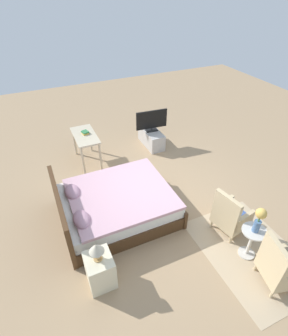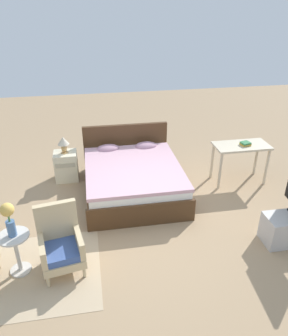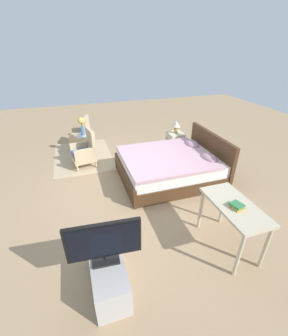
% 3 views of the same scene
% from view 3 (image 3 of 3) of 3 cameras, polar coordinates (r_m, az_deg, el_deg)
% --- Properties ---
extents(ground_plane, '(16.00, 16.00, 0.00)m').
position_cam_3_polar(ground_plane, '(4.91, -2.74, -4.70)').
color(ground_plane, '#A38460').
extents(floor_rug, '(2.10, 1.50, 0.01)m').
position_cam_3_polar(floor_rug, '(6.44, -15.22, 3.00)').
color(floor_rug, tan).
rests_on(floor_rug, ground_plane).
extents(bed, '(1.74, 2.15, 0.96)m').
position_cam_3_polar(bed, '(5.12, 6.89, 0.52)').
color(bed, '#472D19').
rests_on(bed, ground_plane).
extents(armchair_by_window_left, '(0.65, 0.65, 0.92)m').
position_cam_3_polar(armchair_by_window_left, '(6.81, -15.52, 7.91)').
color(armchair_by_window_left, '#CCB284').
rests_on(armchair_by_window_left, floor_rug).
extents(armchair_by_window_right, '(0.63, 0.63, 0.92)m').
position_cam_3_polar(armchair_by_window_right, '(5.77, -14.69, 4.12)').
color(armchair_by_window_right, '#CCB284').
rests_on(armchair_by_window_right, floor_rug).
extents(side_table, '(0.40, 0.40, 0.60)m').
position_cam_3_polar(side_table, '(6.29, -14.95, 6.16)').
color(side_table, beige).
rests_on(side_table, ground_plane).
extents(flower_vase, '(0.17, 0.17, 0.48)m').
position_cam_3_polar(flower_vase, '(6.11, -15.57, 10.61)').
color(flower_vase, '#4C709E').
rests_on(flower_vase, side_table).
extents(nightstand, '(0.44, 0.41, 0.58)m').
position_cam_3_polar(nightstand, '(6.38, 7.87, 6.38)').
color(nightstand, beige).
rests_on(nightstand, ground_plane).
extents(table_lamp, '(0.22, 0.22, 0.33)m').
position_cam_3_polar(table_lamp, '(6.20, 8.19, 10.67)').
color(table_lamp, tan).
rests_on(table_lamp, nightstand).
extents(tv_stand, '(0.96, 0.40, 0.45)m').
position_cam_3_polar(tv_stand, '(3.13, -9.24, -24.61)').
color(tv_stand, '#B7B2AD').
rests_on(tv_stand, ground_plane).
extents(tv_flatscreen, '(0.22, 0.86, 0.58)m').
position_cam_3_polar(tv_flatscreen, '(2.73, -10.15, -18.07)').
color(tv_flatscreen, black).
rests_on(tv_flatscreen, tv_stand).
extents(vanity_desk, '(1.04, 0.52, 0.78)m').
position_cam_3_polar(vanity_desk, '(3.46, 21.80, -10.21)').
color(vanity_desk, beige).
rests_on(vanity_desk, ground_plane).
extents(book_stack, '(0.19, 0.18, 0.06)m').
position_cam_3_polar(book_stack, '(3.32, 22.51, -8.86)').
color(book_stack, '#B79333').
rests_on(book_stack, vanity_desk).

